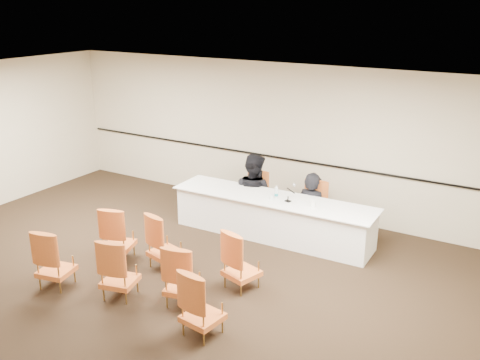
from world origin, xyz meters
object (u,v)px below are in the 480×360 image
Objects in this scene: aud_chair_front_mid at (165,240)px; coffee_cup at (313,204)px; water_bottle at (276,192)px; aud_chair_back_right at (202,302)px; aud_chair_back_left at (55,257)px; panelist_second_chair at (253,196)px; panelist_second at (253,198)px; aud_chair_extra at (183,274)px; panelist_main at (311,216)px; microphone at (288,194)px; aud_chair_back_mid at (119,267)px; aud_chair_front_left at (118,233)px; drinking_glass at (271,197)px; panelist_main_chair at (312,208)px; panel_table at (272,217)px; aud_chair_front_right at (242,259)px.

coffee_cup is at bearing 61.14° from aud_chair_front_mid.
aud_chair_back_right is (0.57, -3.18, -0.40)m from water_bottle.
panelist_second_chair is at bearing 59.25° from aud_chair_back_left.
panelist_second is 1.89× the size of aud_chair_back_left.
aud_chair_extra is at bearing -25.41° from aud_chair_front_mid.
panelist_main is 0.89m from microphone.
aud_chair_back_left is (-1.04, -1.32, 0.00)m from aud_chair_front_mid.
aud_chair_back_left is at bearing -113.24° from microphone.
aud_chair_back_mid reaches higher than coffee_cup.
panelist_second_chair is at bearing 71.91° from aud_chair_back_mid.
aud_chair_front_left and aud_chair_back_mid have the same top height.
aud_chair_back_mid is (-0.00, -1.06, 0.00)m from aud_chair_front_mid.
aud_chair_back_right is at bearing -23.88° from aud_chair_front_mid.
panelist_second_chair is 1.00× the size of aud_chair_back_right.
water_bottle is 3.26m from aud_chair_back_right.
microphone is (-0.19, -0.63, 0.60)m from panelist_main.
panelist_second_chair reaches higher than drinking_glass.
coffee_cup is (1.52, -0.62, 0.35)m from panelist_second_chair.
aud_chair_back_right is (0.61, -3.06, -0.34)m from drinking_glass.
panelist_main_chair and aud_chair_back_left have the same top height.
panelist_second is at bearing 157.90° from coffee_cup.
panelist_main_chair is 3.08× the size of microphone.
aud_chair_back_right is at bearing -71.47° from panelist_second_chair.
panel_table is 4.01× the size of aud_chair_front_right.
aud_chair_front_mid is at bearing 127.41° from aud_chair_extra.
aud_chair_back_mid is 1.58m from aud_chair_back_right.
aud_chair_back_mid and aud_chair_back_right have the same top height.
aud_chair_front_mid is 1.00× the size of aud_chair_back_mid.
panelist_main_chair and aud_chair_front_mid have the same top height.
coffee_cup is (1.52, -0.62, 0.38)m from panelist_second.
aud_chair_front_right and aud_chair_back_mid have the same top height.
microphone is 0.33× the size of aud_chair_back_mid.
aud_chair_extra reaches higher than panel_table.
drinking_glass is at bearing -43.12° from panelist_second_chair.
panelist_main_chair is 1.23m from panelist_second_chair.
panelist_main_chair and aud_chair_front_left have the same top height.
panelist_second is at bearing 140.91° from panel_table.
coffee_cup is 0.14× the size of aud_chair_back_mid.
coffee_cup is at bearing 10.52° from microphone.
panelist_main is 1.79× the size of panelist_main_chair.
panel_table is at bearing 78.32° from aud_chair_front_mid.
drinking_glass is (0.03, -0.11, 0.43)m from panel_table.
panelist_second is 0.02m from panelist_second_chair.
drinking_glass is (-0.49, -0.69, 0.34)m from panelist_main_chair.
panelist_main_chair is 1.00× the size of aud_chair_back_right.
panelist_second_chair is at bearing 157.90° from coffee_cup.
aud_chair_back_right is (-0.17, -3.10, -0.35)m from coffee_cup.
microphone is (1.03, -0.60, 0.47)m from panelist_second.
microphone is 0.33× the size of aud_chair_extra.
aud_chair_back_mid is (0.85, -0.90, 0.00)m from aud_chair_front_left.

